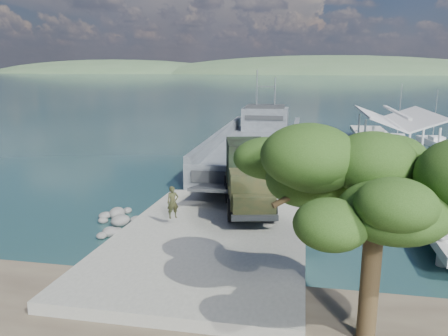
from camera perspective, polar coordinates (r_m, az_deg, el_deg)
ground at (r=25.07m, az=-1.07°, el=-8.58°), size 1400.00×1400.00×0.00m
boat_ramp at (r=24.07m, az=-1.56°, el=-8.89°), size 10.00×18.00×0.50m
shoreline_rocks at (r=27.35m, az=-13.79°, el=-7.08°), size 3.20×5.60×0.90m
distant_headlands at (r=584.64m, az=15.23°, el=11.81°), size 1000.00×240.00×48.00m
pier at (r=43.09m, az=21.42°, el=1.98°), size 6.40×44.00×6.10m
landing_craft at (r=45.39m, az=4.32°, el=2.34°), size 8.31×32.41×9.61m
military_truck at (r=27.94m, az=3.10°, el=-0.99°), size 4.34×8.84×3.94m
soldier at (r=24.91m, az=-6.68°, el=-5.33°), size 0.81×0.73×1.84m
sailboat_near at (r=58.60m, az=25.61°, el=3.11°), size 2.58×5.78×6.80m
sailboat_far at (r=57.63m, az=21.66°, el=3.37°), size 2.69×6.34×7.48m
overhang_tree at (r=14.58m, az=17.17°, el=-1.55°), size 7.87×7.25×7.15m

